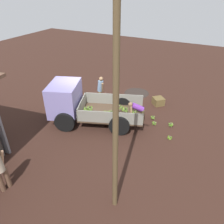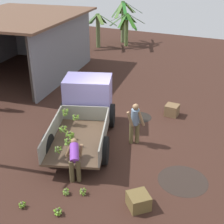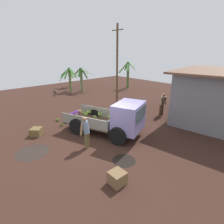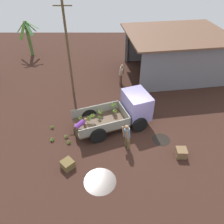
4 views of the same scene
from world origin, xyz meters
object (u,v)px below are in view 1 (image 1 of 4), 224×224
Objects in this scene: utility_pole at (116,116)px; banana_bunch_on_ground_3 at (170,137)px; banana_bunch_on_ground_1 at (171,124)px; wooden_crate_0 at (158,101)px; person_worker_loading at (138,110)px; person_foreground_visitor at (101,89)px; banana_bunch_on_ground_2 at (153,117)px; wooden_crate_1 at (68,86)px; cargo_truck at (76,102)px; banana_bunch_on_ground_0 at (154,123)px.

utility_pole reaches higher than banana_bunch_on_ground_3.
banana_bunch_on_ground_1 is 0.46× the size of wooden_crate_0.
banana_bunch_on_ground_3 is (-0.21, 1.04, -0.01)m from banana_bunch_on_ground_1.
person_worker_loading is 2.00m from banana_bunch_on_ground_3.
person_foreground_visitor is at bearing 24.07° from wooden_crate_0.
person_worker_loading reaches higher than banana_bunch_on_ground_2.
banana_bunch_on_ground_2 is (0.97, -0.21, 0.01)m from banana_bunch_on_ground_1.
banana_bunch_on_ground_2 is 6.13m from wooden_crate_1.
cargo_truck is 0.75× the size of utility_pole.
utility_pole is at bearing 92.95° from banana_bunch_on_ground_0.
banana_bunch_on_ground_3 is 0.38× the size of wooden_crate_0.
cargo_truck is 20.73× the size of banana_bunch_on_ground_2.
wooden_crate_1 reaches higher than banana_bunch_on_ground_3.
utility_pole is 27.64× the size of banana_bunch_on_ground_0.
banana_bunch_on_ground_2 is (-0.62, -0.64, -0.59)m from person_worker_loading.
utility_pole is at bearing -88.33° from person_foreground_visitor.
person_worker_loading is 5.34× the size of banana_bunch_on_ground_3.
wooden_crate_0 is at bearing -131.44° from person_worker_loading.
cargo_truck is 4.19× the size of person_worker_loading.
banana_bunch_on_ground_0 is (-3.45, 0.74, -0.80)m from person_foreground_visitor.
wooden_crate_1 is (7.04, -1.10, 0.14)m from banana_bunch_on_ground_1.
utility_pole reaches higher than cargo_truck.
person_foreground_visitor is 6.97× the size of banana_bunch_on_ground_0.
utility_pole is 24.79× the size of banana_bunch_on_ground_1.
banana_bunch_on_ground_2 is 1.08× the size of banana_bunch_on_ground_3.
person_worker_loading is at bearing 164.24° from wooden_crate_1.
wooden_crate_1 is at bearing -16.49° from banana_bunch_on_ground_3.
wooden_crate_1 is (6.28, -1.35, 0.14)m from banana_bunch_on_ground_0.
cargo_truck reaches higher than wooden_crate_0.
person_worker_loading reaches higher than banana_bunch_on_ground_1.
person_foreground_visitor is (-0.19, -2.12, -0.13)m from cargo_truck.
person_worker_loading is at bearing 12.79° from banana_bunch_on_ground_0.
banana_bunch_on_ground_0 is at bearing -87.05° from utility_pole.
cargo_truck is at bearing -126.77° from person_foreground_visitor.
banana_bunch_on_ground_0 is at bearing -39.54° from banana_bunch_on_ground_3.
banana_bunch_on_ground_0 is at bearing 161.34° from person_worker_loading.
person_foreground_visitor is 4.31m from banana_bunch_on_ground_1.
utility_pole is 27.64× the size of banana_bunch_on_ground_2.
banana_bunch_on_ground_2 reaches higher than banana_bunch_on_ground_0.
person_worker_loading is at bearing -18.66° from banana_bunch_on_ground_3.
banana_bunch_on_ground_3 is 3.21m from wooden_crate_0.
banana_bunch_on_ground_0 is at bearing 101.86° from wooden_crate_0.
utility_pole is at bearing 84.33° from banana_bunch_on_ground_1.
banana_bunch_on_ground_1 is (-4.21, 0.49, -0.80)m from person_foreground_visitor.
person_foreground_visitor is 7.53× the size of banana_bunch_on_ground_3.
wooden_crate_0 is (-3.20, -3.46, -0.82)m from cargo_truck.
banana_bunch_on_ground_1 reaches higher than banana_bunch_on_ground_3.
banana_bunch_on_ground_0 is 6.42m from wooden_crate_1.
wooden_crate_1 is at bearing -43.63° from utility_pole.
wooden_crate_0 is at bearing -84.35° from utility_pole.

